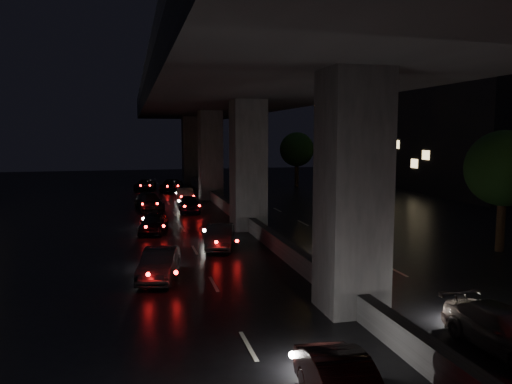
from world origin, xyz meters
name	(u,v)px	position (x,y,z in m)	size (l,w,h in m)	color
ground	(270,246)	(0.00, 0.00, 0.00)	(120.00, 120.00, 0.00)	black
viaduct	(248,94)	(0.00, 5.00, 8.34)	(12.00, 80.00, 10.50)	#2F2F31
median_barrier	(248,222)	(0.00, 5.00, 0.42)	(0.45, 70.00, 0.85)	#2F2F31
building_right_far	(469,119)	(27.00, 20.00, 7.50)	(12.00, 22.00, 15.00)	black
tree_b	(504,169)	(11.00, -4.00, 4.20)	(3.80, 3.80, 6.12)	black
tree_c	(361,155)	(11.00, 12.00, 4.20)	(3.80, 3.80, 6.12)	black
tree_d	(297,150)	(11.00, 28.00, 4.20)	(3.80, 3.80, 6.12)	black
streetlight_far	(332,137)	(10.97, 18.00, 5.66)	(2.52, 0.44, 9.00)	#2D2D33
car_2	(505,330)	(2.74, -14.01, 0.58)	(1.62, 3.99, 1.16)	#564D4A
car_3	(358,256)	(2.61, -5.13, 0.54)	(1.50, 3.69, 1.07)	black
car_4	(159,264)	(-6.04, -4.75, 0.61)	(1.30, 3.73, 1.23)	black
car_5	(220,236)	(-2.65, 0.16, 0.61)	(1.30, 3.72, 1.22)	black
car_6	(153,223)	(-5.84, 5.10, 0.60)	(1.41, 3.51, 1.19)	black
car_7	(149,202)	(-5.76, 14.30, 0.65)	(1.83, 4.50, 1.31)	black
car_8	(189,204)	(-2.85, 12.51, 0.64)	(1.50, 3.73, 1.27)	black
car_9	(185,195)	(-2.53, 18.30, 0.62)	(1.30, 3.74, 1.23)	#5E5951
car_10	(171,185)	(-3.05, 26.96, 0.63)	(2.08, 4.52, 1.26)	black
car_11	(145,185)	(-5.68, 28.76, 0.56)	(1.87, 4.06, 1.13)	black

